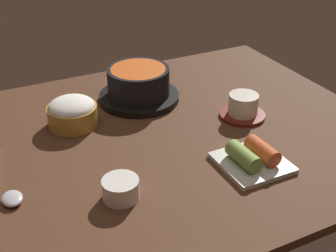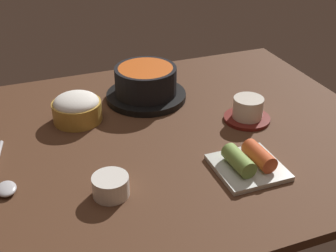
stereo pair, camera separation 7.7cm
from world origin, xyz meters
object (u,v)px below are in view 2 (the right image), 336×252
at_px(tea_cup_with_saucer, 248,110).
at_px(kimchi_plate, 248,163).
at_px(spoon, 2,181).
at_px(stone_pot, 146,84).
at_px(side_bowl_near, 111,185).
at_px(rice_bowl, 77,108).

xyz_separation_m(tea_cup_with_saucer, kimchi_plate, (-0.09, -0.17, -0.01)).
bearing_deg(spoon, stone_pot, 33.28).
bearing_deg(side_bowl_near, spoon, 150.46).
relative_size(rice_bowl, side_bowl_near, 1.70).
height_order(rice_bowl, kimchi_plate, rice_bowl).
height_order(kimchi_plate, side_bowl_near, kimchi_plate).
height_order(stone_pot, rice_bowl, stone_pot).
height_order(stone_pot, tea_cup_with_saucer, stone_pot).
xyz_separation_m(rice_bowl, side_bowl_near, (0.00, -0.29, -0.01)).
height_order(stone_pot, kimchi_plate, stone_pot).
bearing_deg(spoon, tea_cup_with_saucer, 5.21).
bearing_deg(rice_bowl, kimchi_plate, -48.82).
relative_size(rice_bowl, tea_cup_with_saucer, 1.05).
relative_size(stone_pot, tea_cup_with_saucer, 1.87).
bearing_deg(side_bowl_near, rice_bowl, 90.81).
bearing_deg(spoon, kimchi_plate, -15.32).
relative_size(tea_cup_with_saucer, kimchi_plate, 0.84).
xyz_separation_m(kimchi_plate, side_bowl_near, (-0.27, 0.02, 0.00)).
height_order(tea_cup_with_saucer, kimchi_plate, tea_cup_with_saucer).
bearing_deg(tea_cup_with_saucer, spoon, -174.79).
relative_size(kimchi_plate, spoon, 0.66).
bearing_deg(side_bowl_near, kimchi_plate, -4.34).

